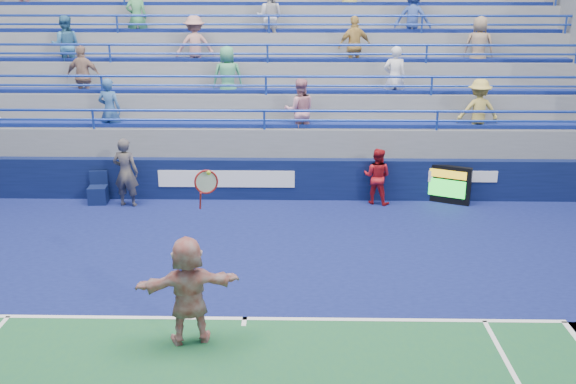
{
  "coord_description": "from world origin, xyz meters",
  "views": [
    {
      "loc": [
        0.93,
        -9.78,
        5.51
      ],
      "look_at": [
        0.7,
        2.5,
        1.5
      ],
      "focal_mm": 40.0,
      "sensor_mm": 36.0,
      "label": 1
    }
  ],
  "objects_px": {
    "judge_chair": "(98,194)",
    "serve_speed_board": "(442,184)",
    "ball_girl": "(377,176)",
    "line_judge": "(126,173)",
    "tennis_player": "(189,290)"
  },
  "relations": [
    {
      "from": "judge_chair",
      "to": "ball_girl",
      "type": "xyz_separation_m",
      "value": [
        7.27,
        0.12,
        0.48
      ]
    },
    {
      "from": "serve_speed_board",
      "to": "judge_chair",
      "type": "relative_size",
      "value": 1.68
    },
    {
      "from": "tennis_player",
      "to": "line_judge",
      "type": "relative_size",
      "value": 1.6
    },
    {
      "from": "judge_chair",
      "to": "line_judge",
      "type": "height_order",
      "value": "line_judge"
    },
    {
      "from": "serve_speed_board",
      "to": "line_judge",
      "type": "distance_m",
      "value": 8.2
    },
    {
      "from": "judge_chair",
      "to": "line_judge",
      "type": "xyz_separation_m",
      "value": [
        0.82,
        -0.18,
        0.63
      ]
    },
    {
      "from": "line_judge",
      "to": "serve_speed_board",
      "type": "bearing_deg",
      "value": -168.29
    },
    {
      "from": "tennis_player",
      "to": "line_judge",
      "type": "distance_m",
      "value": 7.09
    },
    {
      "from": "ball_girl",
      "to": "serve_speed_board",
      "type": "bearing_deg",
      "value": -154.13
    },
    {
      "from": "judge_chair",
      "to": "tennis_player",
      "type": "relative_size",
      "value": 0.29
    },
    {
      "from": "serve_speed_board",
      "to": "tennis_player",
      "type": "height_order",
      "value": "tennis_player"
    },
    {
      "from": "tennis_player",
      "to": "line_judge",
      "type": "bearing_deg",
      "value": 112.43
    },
    {
      "from": "judge_chair",
      "to": "serve_speed_board",
      "type": "bearing_deg",
      "value": 1.58
    },
    {
      "from": "serve_speed_board",
      "to": "line_judge",
      "type": "relative_size",
      "value": 0.78
    },
    {
      "from": "judge_chair",
      "to": "tennis_player",
      "type": "bearing_deg",
      "value": -62.39
    }
  ]
}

